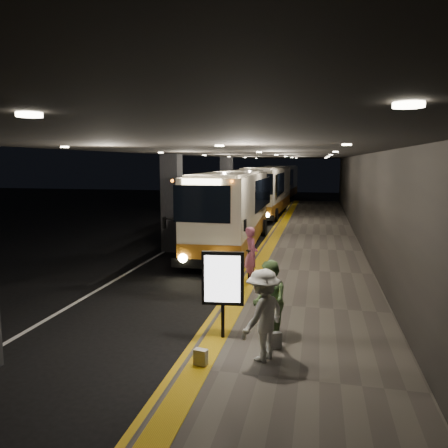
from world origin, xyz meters
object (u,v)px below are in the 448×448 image
(passenger_waiting_white, at_px, (263,315))
(info_sign, at_px, (223,280))
(passenger_waiting_green, at_px, (269,301))
(coach_main, at_px, (233,213))
(coach_third, at_px, (281,184))
(passenger_boarding, at_px, (251,254))
(stanchion_post, at_px, (249,266))
(coach_second, at_px, (267,193))
(bag_polka, at_px, (274,341))
(bag_plain, at_px, (201,357))

(passenger_waiting_white, bearing_deg, info_sign, -102.56)
(passenger_waiting_white, relative_size, info_sign, 0.93)
(passenger_waiting_green, distance_m, info_sign, 1.11)
(coach_main, xyz_separation_m, coach_third, (-0.03, 27.44, 0.03))
(passenger_boarding, distance_m, stanchion_post, 0.40)
(passenger_boarding, distance_m, passenger_waiting_green, 4.83)
(coach_second, height_order, passenger_waiting_green, coach_second)
(passenger_waiting_white, height_order, info_sign, info_sign)
(passenger_waiting_white, bearing_deg, bag_polka, -170.47)
(coach_main, bearing_deg, stanchion_post, -76.42)
(coach_third, bearing_deg, coach_main, -87.34)
(bag_plain, bearing_deg, coach_second, 93.87)
(passenger_waiting_green, height_order, passenger_waiting_white, passenger_waiting_white)
(coach_main, bearing_deg, bag_plain, -84.03)
(passenger_boarding, relative_size, info_sign, 0.92)
(bag_polka, relative_size, bag_plain, 1.10)
(bag_plain, height_order, stanchion_post, stanchion_post)
(coach_second, height_order, info_sign, coach_second)
(coach_second, height_order, coach_third, same)
(coach_main, distance_m, bag_plain, 12.44)
(passenger_boarding, relative_size, bag_plain, 5.66)
(coach_main, height_order, passenger_waiting_green, coach_main)
(coach_second, bearing_deg, info_sign, -83.54)
(coach_second, bearing_deg, passenger_boarding, -82.75)
(coach_third, relative_size, info_sign, 5.79)
(coach_main, bearing_deg, bag_polka, -76.82)
(coach_main, xyz_separation_m, coach_second, (0.07, 13.20, 0.03))
(passenger_waiting_white, distance_m, stanchion_post, 5.70)
(bag_plain, bearing_deg, passenger_waiting_white, 24.67)
(bag_polka, height_order, info_sign, info_sign)
(bag_plain, xyz_separation_m, info_sign, (0.13, 1.39, 1.17))
(passenger_waiting_green, bearing_deg, coach_second, 168.70)
(passenger_boarding, bearing_deg, stanchion_post, 124.30)
(coach_third, height_order, bag_polka, coach_third)
(coach_third, distance_m, passenger_waiting_white, 39.27)
(passenger_boarding, distance_m, bag_plain, 6.22)
(coach_main, distance_m, passenger_waiting_white, 12.08)
(coach_third, bearing_deg, stanchion_post, -84.36)
(passenger_boarding, xyz_separation_m, bag_polka, (1.29, -5.11, -0.73))
(coach_third, height_order, passenger_boarding, coach_third)
(coach_main, xyz_separation_m, info_sign, (1.92, -10.84, -0.20))
(coach_main, xyz_separation_m, bag_plain, (1.79, -12.23, -1.37))
(passenger_waiting_green, distance_m, bag_plain, 2.01)
(coach_third, bearing_deg, passenger_waiting_white, -83.09)
(coach_second, bearing_deg, passenger_waiting_white, -81.40)
(passenger_waiting_green, relative_size, info_sign, 0.91)
(coach_third, relative_size, passenger_waiting_white, 6.21)
(coach_main, height_order, coach_third, coach_third)
(coach_second, height_order, passenger_boarding, coach_second)
(passenger_waiting_white, xyz_separation_m, bag_plain, (-1.14, -0.52, -0.76))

